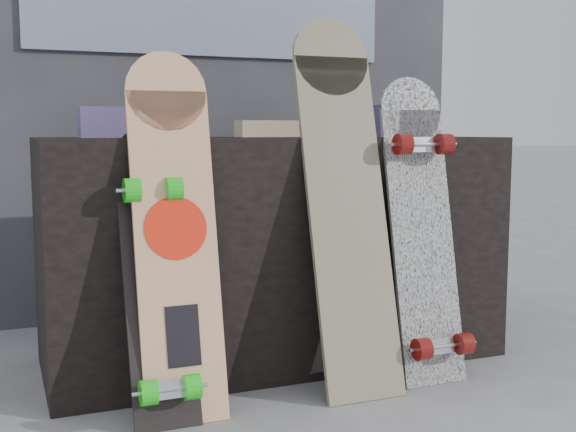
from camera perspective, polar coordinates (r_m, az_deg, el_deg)
name	(u,v)px	position (r m, az deg, el deg)	size (l,w,h in m)	color
ground	(332,404)	(2.26, 3.52, -14.64)	(60.00, 60.00, 0.00)	slate
vendor_table	(273,249)	(2.60, -1.17, -2.62)	(1.60, 0.60, 0.80)	black
booth	(207,69)	(3.38, -6.42, 11.44)	(2.40, 0.22, 2.20)	#323337
merch_box_purple	(107,122)	(2.46, -14.11, 7.19)	(0.18, 0.12, 0.10)	#453165
merch_box_small	(388,121)	(2.83, 7.89, 7.44)	(0.14, 0.14, 0.12)	#453165
merch_box_flat	(267,129)	(2.66, -1.69, 6.91)	(0.22, 0.10, 0.06)	#D1B78C
longboard_geisha	(175,223)	(2.10, -8.93, -0.56)	(0.24, 0.25, 1.06)	beige
longboard_celtic	(345,191)	(2.30, 4.52, 1.98)	(0.26, 0.33, 1.19)	#C6BB87
longboard_cascadia	(423,224)	(2.42, 10.63, -0.63)	(0.23, 0.29, 1.00)	white
skateboard_dark	(157,271)	(2.10, -10.32, -4.27)	(0.19, 0.34, 0.83)	black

